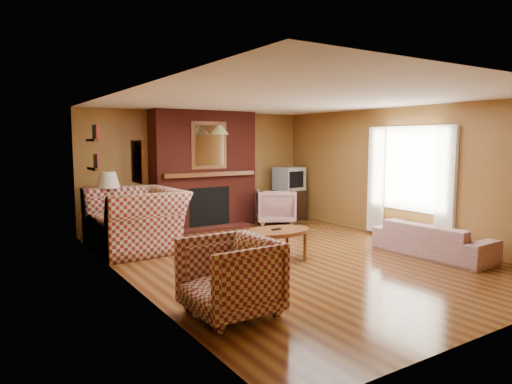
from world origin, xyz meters
TOP-DOWN VIEW (x-y plane):
  - floor at (0.00, 0.00)m, footprint 6.50×6.50m
  - ceiling at (0.00, 0.00)m, footprint 6.50×6.50m
  - wall_back at (0.00, 3.25)m, footprint 6.50×0.00m
  - wall_front at (0.00, -3.25)m, footprint 6.50×0.00m
  - wall_left at (-2.50, 0.00)m, footprint 0.00×6.50m
  - wall_right at (2.50, 0.00)m, footprint 0.00×6.50m
  - fireplace at (0.00, 2.98)m, footprint 2.20×0.82m
  - window_right at (2.45, -0.20)m, footprint 0.10×1.85m
  - bookshelf at (-2.44, 1.90)m, footprint 0.09×0.55m
  - botanical_print at (-2.47, -0.30)m, footprint 0.05×0.40m
  - pendant_light at (0.00, 2.30)m, footprint 0.36×0.36m
  - plaid_loveseat at (-1.85, 1.78)m, footprint 1.42×1.61m
  - plaid_armchair at (-1.95, -1.54)m, footprint 0.91×0.88m
  - floral_sofa at (1.90, -1.14)m, footprint 0.82×1.85m
  - floral_armchair at (1.46, 2.50)m, footprint 1.10×1.11m
  - coffee_table at (-0.31, -0.04)m, footprint 1.12×0.69m
  - side_table at (-2.10, 2.45)m, footprint 0.48×0.48m
  - table_lamp at (-2.10, 2.45)m, footprint 0.39×0.39m
  - tv_stand at (2.05, 2.80)m, footprint 0.65×0.60m
  - crt_tv at (2.05, 2.79)m, footprint 0.63×0.62m

SIDE VIEW (x-z plane):
  - floor at x=0.00m, z-range 0.00..0.00m
  - floral_sofa at x=1.90m, z-range 0.00..0.53m
  - side_table at x=-2.10m, z-range 0.00..0.61m
  - tv_stand at x=2.05m, z-range 0.00..0.67m
  - floral_armchair at x=1.46m, z-range 0.00..0.75m
  - plaid_armchair at x=-1.95m, z-range 0.00..0.81m
  - coffee_table at x=-0.31m, z-range 0.18..0.66m
  - plaid_loveseat at x=-1.85m, z-range 0.00..1.01m
  - crt_tv at x=2.05m, z-range 0.67..1.19m
  - table_lamp at x=-2.10m, z-range 0.65..1.30m
  - window_right at x=2.45m, z-range 0.13..2.13m
  - fireplace at x=0.00m, z-range -0.02..2.38m
  - wall_back at x=0.00m, z-range -2.05..4.45m
  - wall_front at x=0.00m, z-range -2.05..4.45m
  - wall_left at x=-2.50m, z-range -2.05..4.45m
  - wall_right at x=2.50m, z-range -2.05..4.45m
  - botanical_print at x=-2.47m, z-range 1.30..1.80m
  - bookshelf at x=-2.44m, z-range 1.31..2.02m
  - pendant_light at x=0.00m, z-range 1.76..2.24m
  - ceiling at x=0.00m, z-range 2.40..2.40m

